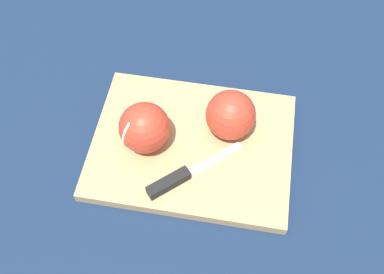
{
  "coord_description": "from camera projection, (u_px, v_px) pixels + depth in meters",
  "views": [
    {
      "loc": [
        0.02,
        -0.41,
        0.7
      ],
      "look_at": [
        0.0,
        0.0,
        0.04
      ],
      "focal_mm": 42.0,
      "sensor_mm": 36.0,
      "label": 1
    }
  ],
  "objects": [
    {
      "name": "apple_half_right",
      "position": [
        230.0,
        115.0,
        0.78
      ],
      "size": [
        0.09,
        0.09,
        0.09
      ],
      "rotation": [
        0.0,
        0.0,
        3.61
      ],
      "color": "red",
      "rests_on": "cutting_board"
    },
    {
      "name": "cutting_board",
      "position": [
        192.0,
        146.0,
        0.81
      ],
      "size": [
        0.39,
        0.31,
        0.02
      ],
      "color": "tan",
      "rests_on": "ground_plane"
    },
    {
      "name": "knife",
      "position": [
        175.0,
        180.0,
        0.75
      ],
      "size": [
        0.16,
        0.12,
        0.02
      ],
      "rotation": [
        0.0,
        0.0,
        0.61
      ],
      "color": "silver",
      "rests_on": "cutting_board"
    },
    {
      "name": "apple_slice",
      "position": [
        235.0,
        111.0,
        0.83
      ],
      "size": [
        0.06,
        0.06,
        0.01
      ],
      "color": "beige",
      "rests_on": "cutting_board"
    },
    {
      "name": "apple_half_left",
      "position": [
        144.0,
        129.0,
        0.76
      ],
      "size": [
        0.09,
        0.09,
        0.09
      ],
      "rotation": [
        0.0,
        0.0,
        2.43
      ],
      "color": "red",
      "rests_on": "cutting_board"
    },
    {
      "name": "ground_plane",
      "position": [
        192.0,
        149.0,
        0.82
      ],
      "size": [
        4.0,
        4.0,
        0.0
      ],
      "primitive_type": "plane",
      "color": "#14233D"
    }
  ]
}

